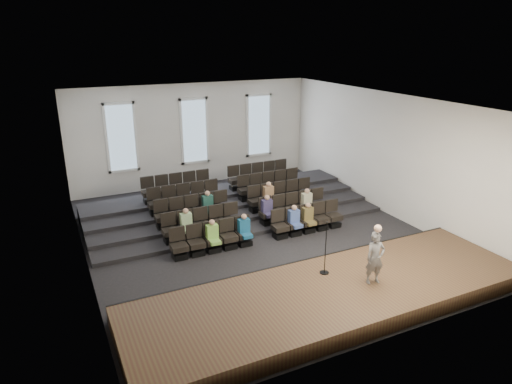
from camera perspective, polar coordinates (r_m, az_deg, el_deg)
ground at (r=17.31m, az=-0.07°, el=-5.40°), size 14.00×14.00×0.00m
ceiling at (r=15.89m, az=-0.07°, el=11.26°), size 12.00×14.00×0.02m
wall_back at (r=22.78m, az=-7.74°, el=7.10°), size 12.00×0.04×5.00m
wall_front at (r=10.94m, az=16.07°, el=-7.08°), size 12.00×0.04×5.00m
wall_left at (r=14.99m, az=-21.33°, el=-0.46°), size 0.04×14.00×5.00m
wall_right at (r=19.69m, az=16.01°, el=4.62°), size 0.04×14.00×5.00m
stage at (r=13.31m, az=9.65°, el=-12.60°), size 11.80×3.60×0.50m
stage_lip at (r=14.58m, az=5.65°, el=-9.39°), size 11.80×0.06×0.52m
risers at (r=19.93m, az=-3.99°, el=-1.45°), size 11.80×4.80×0.60m
seating_rows at (r=18.34m, az=-2.14°, el=-1.65°), size 6.80×4.70×1.67m
windows at (r=22.67m, az=-7.71°, el=7.56°), size 8.44×0.10×3.24m
audience at (r=17.24m, az=0.06°, el=-2.63°), size 5.45×2.64×1.10m
speaker at (r=13.30m, az=14.66°, el=-7.99°), size 0.61×0.46×1.53m
mic_stand at (r=13.63m, az=8.63°, el=-8.15°), size 0.28×0.28×1.66m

